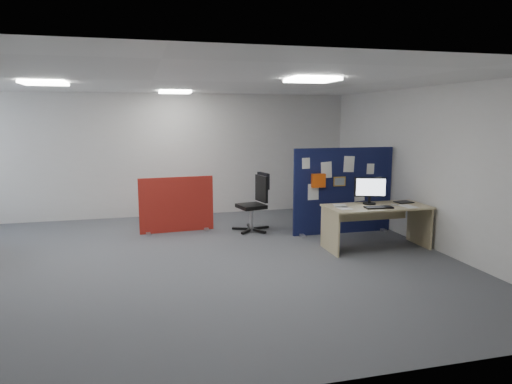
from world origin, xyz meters
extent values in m
plane|color=#4E5156|center=(0.00, 0.00, 0.00)|extent=(9.00, 9.00, 0.00)
cube|color=white|center=(0.00, 0.00, 2.70)|extent=(9.00, 7.00, 0.02)
cube|color=silver|center=(0.00, 3.50, 1.35)|extent=(9.00, 0.02, 2.70)
cube|color=silver|center=(0.00, -3.50, 1.35)|extent=(9.00, 0.02, 2.70)
cube|color=silver|center=(4.50, 0.00, 1.35)|extent=(0.02, 7.00, 2.70)
cube|color=white|center=(2.00, -1.00, 2.67)|extent=(0.60, 0.60, 0.04)
cube|color=white|center=(-1.50, 0.50, 2.67)|extent=(0.60, 0.60, 0.04)
cube|color=white|center=(0.50, 2.50, 2.67)|extent=(0.60, 0.60, 0.04)
cube|color=#10113C|center=(3.48, 1.08, 0.81)|extent=(1.97, 0.06, 1.63)
cube|color=#ABAAB0|center=(2.65, 1.08, 0.02)|extent=(0.08, 0.30, 0.04)
cube|color=#ABAAB0|center=(4.31, 1.08, 0.02)|extent=(0.08, 0.30, 0.04)
cube|color=white|center=(2.71, 1.05, 1.36)|extent=(0.15, 0.01, 0.20)
cube|color=white|center=(3.11, 1.05, 1.22)|extent=(0.21, 0.01, 0.30)
cube|color=white|center=(3.56, 1.05, 1.32)|extent=(0.21, 0.01, 0.30)
cube|color=white|center=(4.01, 1.05, 1.22)|extent=(0.15, 0.01, 0.20)
cube|color=white|center=(2.86, 1.05, 0.82)|extent=(0.21, 0.01, 0.30)
cube|color=white|center=(3.80, 1.05, 0.76)|extent=(0.21, 0.01, 0.30)
cube|color=white|center=(4.18, 1.05, 0.96)|extent=(0.15, 0.01, 0.20)
cube|color=gold|center=(3.38, 1.05, 1.00)|extent=(0.24, 0.01, 0.18)
cube|color=#F8560F|center=(2.94, 1.00, 1.04)|extent=(0.25, 0.10, 0.25)
cube|color=tan|center=(3.58, -0.01, 0.71)|extent=(1.72, 0.77, 0.03)
cube|color=tan|center=(2.75, -0.01, 0.35)|extent=(0.03, 0.70, 0.70)
cube|color=tan|center=(4.41, -0.01, 0.35)|extent=(0.03, 0.70, 0.70)
cube|color=tan|center=(3.58, 0.34, 0.55)|extent=(1.55, 0.02, 0.30)
cylinder|color=black|center=(3.53, 0.16, 0.74)|extent=(0.22, 0.22, 0.02)
cube|color=black|center=(3.53, 0.16, 0.80)|extent=(0.05, 0.05, 0.11)
cube|color=black|center=(3.53, 0.16, 1.02)|extent=(0.51, 0.20, 0.33)
cube|color=silver|center=(3.53, 0.14, 1.02)|extent=(0.46, 0.16, 0.29)
cube|color=black|center=(3.51, -0.20, 0.74)|extent=(0.46, 0.22, 0.02)
cube|color=#ABAAB0|center=(3.85, -0.09, 0.74)|extent=(0.11, 0.08, 0.03)
cube|color=black|center=(4.18, 0.14, 0.74)|extent=(0.31, 0.26, 0.01)
cube|color=#AC2C16|center=(0.43, 1.96, 0.53)|extent=(1.42, 0.15, 1.06)
cube|color=#ABAAB0|center=(-0.13, 1.96, 0.02)|extent=(0.08, 0.30, 0.04)
cube|color=#ABAAB0|center=(0.99, 1.96, 0.02)|extent=(0.08, 0.30, 0.04)
cube|color=black|center=(2.05, 1.69, 0.04)|extent=(0.31, 0.12, 0.04)
cube|color=black|center=(1.84, 1.87, 0.04)|extent=(0.08, 0.31, 0.04)
cube|color=black|center=(1.62, 1.73, 0.04)|extent=(0.30, 0.16, 0.04)
cube|color=black|center=(1.68, 1.47, 0.04)|extent=(0.24, 0.27, 0.04)
cube|color=black|center=(1.94, 1.45, 0.04)|extent=(0.20, 0.29, 0.04)
cylinder|color=#ABAAB0|center=(1.83, 1.64, 0.26)|extent=(0.06, 0.06, 0.43)
cube|color=black|center=(1.83, 1.64, 0.49)|extent=(0.57, 0.57, 0.07)
cube|color=black|center=(2.05, 1.69, 0.82)|extent=(0.15, 0.43, 0.51)
cube|color=black|center=(2.09, 1.70, 0.97)|extent=(0.15, 0.39, 0.31)
cube|color=white|center=(2.96, -0.06, 0.73)|extent=(0.22, 0.30, 0.00)
cube|color=white|center=(2.99, 0.14, 0.73)|extent=(0.27, 0.34, 0.00)
cube|color=white|center=(4.05, -0.19, 0.73)|extent=(0.25, 0.33, 0.00)
camera|label=1|loc=(-0.22, -6.73, 2.20)|focal=32.00mm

